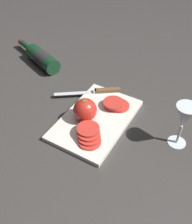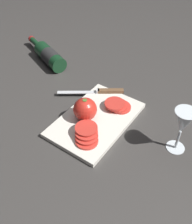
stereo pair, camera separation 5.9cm
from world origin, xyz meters
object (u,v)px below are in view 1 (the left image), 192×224
object	(u,v)px
wine_bottle	(41,58)
tomato_slice_stack_far	(89,135)
knife	(101,91)
wine_glass	(184,118)
whole_tomato	(85,110)
tomato_slice_stack_near	(116,104)

from	to	relation	value
wine_bottle	tomato_slice_stack_far	bearing A→B (deg)	55.98
knife	wine_bottle	bearing A→B (deg)	-45.09
wine_bottle	wine_glass	bearing A→B (deg)	77.78
wine_bottle	whole_tomato	bearing A→B (deg)	59.57
tomato_slice_stack_near	whole_tomato	bearing A→B (deg)	-30.03
whole_tomato	tomato_slice_stack_near	distance (m)	0.14
tomato_slice_stack_near	wine_bottle	bearing A→B (deg)	-103.67
whole_tomato	tomato_slice_stack_near	bearing A→B (deg)	149.97
whole_tomato	knife	bearing A→B (deg)	-170.79
wine_glass	tomato_slice_stack_near	xyz separation A→B (m)	(-0.04, -0.26, -0.09)
wine_bottle	whole_tomato	size ratio (longest dim) A/B	3.65
wine_bottle	tomato_slice_stack_far	size ratio (longest dim) A/B	2.98
whole_tomato	knife	xyz separation A→B (m)	(-0.17, -0.03, -0.04)
wine_bottle	tomato_slice_stack_far	distance (m)	0.55
whole_tomato	tomato_slice_stack_near	world-z (taller)	whole_tomato
wine_glass	tomato_slice_stack_near	bearing A→B (deg)	-99.63
tomato_slice_stack_far	wine_bottle	bearing A→B (deg)	-124.02
wine_bottle	tomato_slice_stack_near	world-z (taller)	wine_bottle
whole_tomato	tomato_slice_stack_near	size ratio (longest dim) A/B	0.88
whole_tomato	tomato_slice_stack_near	xyz separation A→B (m)	(-0.12, 0.07, -0.03)
wine_bottle	wine_glass	world-z (taller)	wine_glass
wine_bottle	knife	bearing A→B (deg)	80.35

